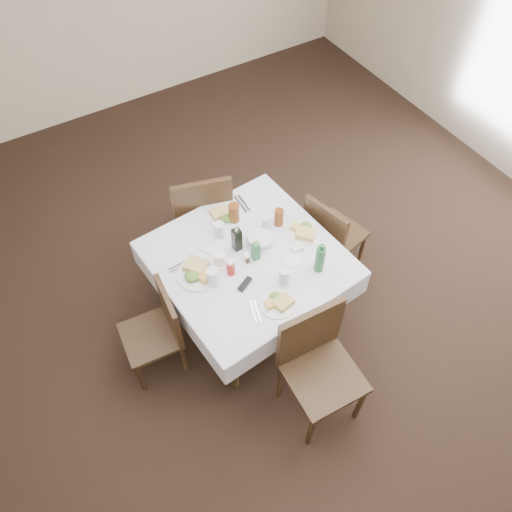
{
  "coord_description": "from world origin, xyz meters",
  "views": [
    {
      "loc": [
        -1.2,
        -1.66,
        3.58
      ],
      "look_at": [
        -0.1,
        0.18,
        0.8
      ],
      "focal_mm": 35.0,
      "sensor_mm": 36.0,
      "label": 1
    }
  ],
  "objects_px": {
    "dining_table": "(248,264)",
    "chair_south": "(317,359)",
    "oil_cruet_dark": "(237,239)",
    "oil_cruet_green": "(256,250)",
    "ketchup_bottle": "(231,268)",
    "green_bottle": "(320,259)",
    "chair_east": "(330,234)",
    "bread_basket": "(260,240)",
    "water_e": "(266,223)",
    "chair_west": "(160,327)",
    "coffee_mug": "(220,259)",
    "water_n": "(219,230)",
    "water_s": "(284,277)",
    "water_w": "(213,277)",
    "chair_north": "(203,211)"
  },
  "relations": [
    {
      "from": "chair_north",
      "to": "ketchup_bottle",
      "type": "distance_m",
      "value": 0.85
    },
    {
      "from": "dining_table",
      "to": "water_n",
      "type": "distance_m",
      "value": 0.32
    },
    {
      "from": "chair_south",
      "to": "water_w",
      "type": "bearing_deg",
      "value": 114.65
    },
    {
      "from": "chair_west",
      "to": "green_bottle",
      "type": "xyz_separation_m",
      "value": [
        1.12,
        -0.32,
        0.41
      ]
    },
    {
      "from": "water_e",
      "to": "green_bottle",
      "type": "height_order",
      "value": "green_bottle"
    },
    {
      "from": "water_s",
      "to": "chair_east",
      "type": "bearing_deg",
      "value": 27.31
    },
    {
      "from": "chair_south",
      "to": "coffee_mug",
      "type": "bearing_deg",
      "value": 104.0
    },
    {
      "from": "water_w",
      "to": "coffee_mug",
      "type": "xyz_separation_m",
      "value": [
        0.13,
        0.13,
        -0.03
      ]
    },
    {
      "from": "chair_east",
      "to": "oil_cruet_green",
      "type": "bearing_deg",
      "value": -174.06
    },
    {
      "from": "chair_south",
      "to": "chair_west",
      "type": "bearing_deg",
      "value": 133.71
    },
    {
      "from": "chair_east",
      "to": "bread_basket",
      "type": "relative_size",
      "value": 4.21
    },
    {
      "from": "green_bottle",
      "to": "bread_basket",
      "type": "bearing_deg",
      "value": 119.19
    },
    {
      "from": "water_e",
      "to": "green_bottle",
      "type": "bearing_deg",
      "value": -77.07
    },
    {
      "from": "chair_south",
      "to": "chair_east",
      "type": "bearing_deg",
      "value": 48.88
    },
    {
      "from": "chair_north",
      "to": "water_w",
      "type": "xyz_separation_m",
      "value": [
        -0.32,
        -0.81,
        0.27
      ]
    },
    {
      "from": "chair_south",
      "to": "oil_cruet_green",
      "type": "bearing_deg",
      "value": 89.1
    },
    {
      "from": "chair_east",
      "to": "green_bottle",
      "type": "height_order",
      "value": "green_bottle"
    },
    {
      "from": "dining_table",
      "to": "oil_cruet_green",
      "type": "xyz_separation_m",
      "value": [
        0.05,
        -0.04,
        0.17
      ]
    },
    {
      "from": "dining_table",
      "to": "chair_south",
      "type": "xyz_separation_m",
      "value": [
        0.03,
        -0.83,
        -0.11
      ]
    },
    {
      "from": "oil_cruet_dark",
      "to": "oil_cruet_green",
      "type": "height_order",
      "value": "oil_cruet_dark"
    },
    {
      "from": "chair_east",
      "to": "bread_basket",
      "type": "xyz_separation_m",
      "value": [
        -0.66,
        0.02,
        0.3
      ]
    },
    {
      "from": "chair_south",
      "to": "oil_cruet_dark",
      "type": "bearing_deg",
      "value": 93.4
    },
    {
      "from": "chair_east",
      "to": "green_bottle",
      "type": "relative_size",
      "value": 3.29
    },
    {
      "from": "water_e",
      "to": "chair_west",
      "type": "bearing_deg",
      "value": -169.44
    },
    {
      "from": "chair_west",
      "to": "coffee_mug",
      "type": "height_order",
      "value": "coffee_mug"
    },
    {
      "from": "dining_table",
      "to": "water_e",
      "type": "relative_size",
      "value": 11.31
    },
    {
      "from": "chair_south",
      "to": "water_w",
      "type": "relative_size",
      "value": 6.79
    },
    {
      "from": "coffee_mug",
      "to": "dining_table",
      "type": "bearing_deg",
      "value": -16.67
    },
    {
      "from": "water_w",
      "to": "green_bottle",
      "type": "bearing_deg",
      "value": -21.51
    },
    {
      "from": "water_e",
      "to": "dining_table",
      "type": "bearing_deg",
      "value": -147.16
    },
    {
      "from": "chair_east",
      "to": "water_n",
      "type": "height_order",
      "value": "water_n"
    },
    {
      "from": "bread_basket",
      "to": "oil_cruet_green",
      "type": "bearing_deg",
      "value": -134.72
    },
    {
      "from": "chair_east",
      "to": "chair_west",
      "type": "xyz_separation_m",
      "value": [
        -1.54,
        -0.06,
        -0.02
      ]
    },
    {
      "from": "coffee_mug",
      "to": "bread_basket",
      "type": "bearing_deg",
      "value": 1.1
    },
    {
      "from": "chair_north",
      "to": "water_s",
      "type": "height_order",
      "value": "chair_north"
    },
    {
      "from": "water_n",
      "to": "oil_cruet_dark",
      "type": "bearing_deg",
      "value": -71.22
    },
    {
      "from": "chair_west",
      "to": "bread_basket",
      "type": "relative_size",
      "value": 4.01
    },
    {
      "from": "chair_north",
      "to": "water_w",
      "type": "distance_m",
      "value": 0.91
    },
    {
      "from": "coffee_mug",
      "to": "chair_west",
      "type": "bearing_deg",
      "value": -171.93
    },
    {
      "from": "chair_west",
      "to": "green_bottle",
      "type": "bearing_deg",
      "value": -16.14
    },
    {
      "from": "coffee_mug",
      "to": "oil_cruet_dark",
      "type": "bearing_deg",
      "value": 17.44
    },
    {
      "from": "oil_cruet_dark",
      "to": "ketchup_bottle",
      "type": "distance_m",
      "value": 0.23
    },
    {
      "from": "ketchup_bottle",
      "to": "green_bottle",
      "type": "xyz_separation_m",
      "value": [
        0.54,
        -0.28,
        0.06
      ]
    },
    {
      "from": "green_bottle",
      "to": "oil_cruet_green",
      "type": "bearing_deg",
      "value": 136.55
    },
    {
      "from": "dining_table",
      "to": "water_n",
      "type": "xyz_separation_m",
      "value": [
        -0.08,
        0.27,
        0.15
      ]
    },
    {
      "from": "water_s",
      "to": "ketchup_bottle",
      "type": "height_order",
      "value": "water_s"
    },
    {
      "from": "oil_cruet_green",
      "to": "coffee_mug",
      "type": "height_order",
      "value": "oil_cruet_green"
    },
    {
      "from": "dining_table",
      "to": "coffee_mug",
      "type": "bearing_deg",
      "value": 163.33
    },
    {
      "from": "ketchup_bottle",
      "to": "coffee_mug",
      "type": "bearing_deg",
      "value": 99.58
    },
    {
      "from": "water_n",
      "to": "oil_cruet_green",
      "type": "distance_m",
      "value": 0.33
    }
  ]
}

